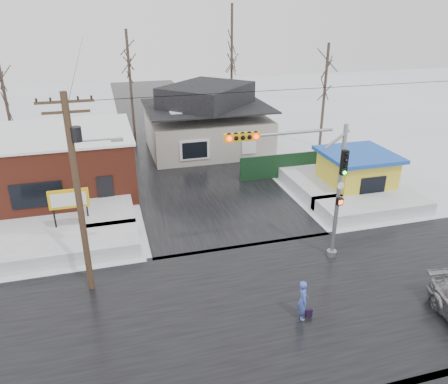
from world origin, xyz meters
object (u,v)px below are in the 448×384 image
object	(u,v)px
marquee_sign	(69,200)
pedestrian	(303,300)
utility_pole	(79,186)
traffic_signal	(311,178)
kiosk	(356,173)

from	to	relation	value
marquee_sign	pedestrian	world-z (taller)	marquee_sign
utility_pole	marquee_sign	size ratio (longest dim) A/B	3.53
traffic_signal	pedestrian	distance (m)	5.77
kiosk	pedestrian	size ratio (longest dim) A/B	2.57
utility_pole	kiosk	distance (m)	18.95
utility_pole	traffic_signal	bearing A→B (deg)	-2.95
marquee_sign	kiosk	bearing A→B (deg)	1.55
kiosk	utility_pole	bearing A→B (deg)	-159.56
traffic_signal	utility_pole	size ratio (longest dim) A/B	0.78
traffic_signal	pedestrian	world-z (taller)	traffic_signal
marquee_sign	traffic_signal	bearing A→B (deg)	-29.72
marquee_sign	kiosk	xyz separation A→B (m)	(18.50, 0.50, -0.46)
kiosk	pedestrian	bearing A→B (deg)	-129.43
traffic_signal	kiosk	bearing A→B (deg)	44.84
utility_pole	kiosk	bearing A→B (deg)	20.44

